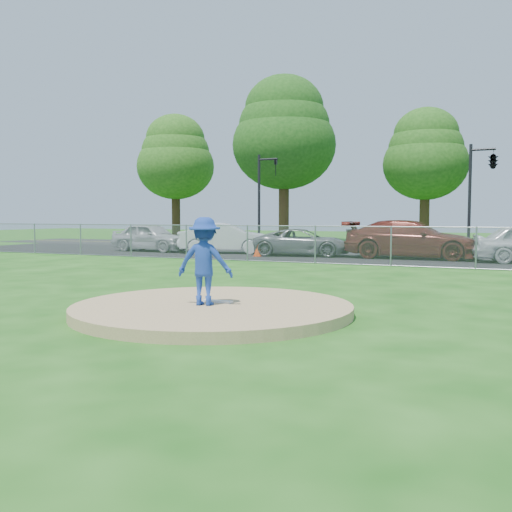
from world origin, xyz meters
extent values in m
plane|color=#174D11|center=(0.00, 10.00, 0.00)|extent=(120.00, 120.00, 0.00)
cylinder|color=tan|center=(0.00, 0.00, 0.10)|extent=(5.40, 5.40, 0.20)
cube|color=white|center=(0.00, 0.20, 0.22)|extent=(0.60, 0.15, 0.04)
cube|color=gray|center=(0.00, 12.00, 0.75)|extent=(40.00, 0.06, 1.50)
cube|color=black|center=(0.00, 16.50, 0.01)|extent=(50.00, 8.00, 0.01)
cube|color=#242326|center=(0.00, 24.00, 0.00)|extent=(60.00, 7.00, 0.01)
cylinder|color=#352013|center=(-22.00, 33.00, 2.10)|extent=(0.74, 0.74, 4.20)
ellipsoid|color=#225316|center=(-22.00, 33.00, 6.22)|extent=(6.72, 6.72, 5.71)
ellipsoid|color=#225316|center=(-22.00, 33.00, 7.39)|extent=(5.91, 5.91, 5.03)
ellipsoid|color=#225316|center=(-22.00, 33.00, 8.57)|extent=(5.11, 5.11, 4.34)
cylinder|color=#3C2615|center=(-11.00, 31.00, 2.45)|extent=(0.78, 0.78, 4.90)
ellipsoid|color=#184713|center=(-11.00, 31.00, 7.25)|extent=(7.84, 7.84, 6.66)
ellipsoid|color=#184713|center=(-11.00, 31.00, 8.62)|extent=(6.90, 6.90, 5.86)
ellipsoid|color=#184713|center=(-11.00, 31.00, 10.00)|extent=(5.96, 5.96, 5.06)
cylinder|color=#392515|center=(-1.00, 34.00, 1.92)|extent=(0.72, 0.72, 3.85)
ellipsoid|color=#1E4E14|center=(-1.00, 34.00, 5.70)|extent=(6.16, 6.16, 5.24)
ellipsoid|color=#1E4E14|center=(-1.00, 34.00, 6.78)|extent=(5.42, 5.42, 4.61)
ellipsoid|color=#1E4E14|center=(-1.00, 34.00, 7.85)|extent=(4.68, 4.68, 3.98)
cylinder|color=black|center=(-9.00, 22.00, 2.80)|extent=(0.16, 0.16, 5.60)
cylinder|color=black|center=(-8.40, 22.00, 5.30)|extent=(1.20, 0.12, 0.12)
imported|color=black|center=(-7.92, 22.00, 4.80)|extent=(0.16, 0.20, 1.00)
cylinder|color=black|center=(3.00, 22.00, 2.80)|extent=(0.16, 0.16, 5.60)
cylinder|color=black|center=(3.60, 22.00, 5.30)|extent=(1.20, 0.12, 0.12)
imported|color=black|center=(4.08, 22.00, 4.80)|extent=(0.53, 2.48, 1.00)
imported|color=#1B3B96|center=(-0.07, -0.19, 1.04)|extent=(1.18, 0.82, 1.68)
cone|color=#E33C0B|center=(-5.73, 14.68, 0.40)|extent=(0.40, 0.40, 0.77)
imported|color=silver|center=(-12.61, 15.88, 0.77)|extent=(4.57, 2.08, 1.52)
imported|color=white|center=(-8.22, 16.13, 0.78)|extent=(4.95, 3.13, 1.54)
imported|color=slate|center=(-3.98, 15.95, 0.65)|extent=(4.91, 2.91, 1.28)
imported|color=maroon|center=(1.02, 16.32, 0.86)|extent=(5.93, 2.51, 1.71)
camera|label=1|loc=(5.33, -9.59, 1.89)|focal=40.00mm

